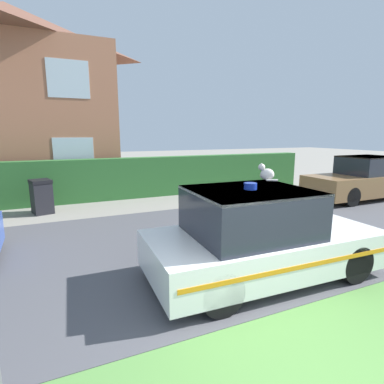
# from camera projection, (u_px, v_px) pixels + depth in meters

# --- Properties ---
(ground_plane) EXTENTS (80.00, 80.00, 0.00)m
(ground_plane) POSITION_uv_depth(u_px,v_px,m) (321.00, 375.00, 3.04)
(ground_plane) COLOR gray
(road_strip) EXTENTS (28.00, 5.94, 0.01)m
(road_strip) POSITION_uv_depth(u_px,v_px,m) (178.00, 244.00, 6.63)
(road_strip) COLOR #4C4C51
(road_strip) RESTS_ON ground
(lawn_verge) EXTENTS (28.00, 1.90, 0.01)m
(lawn_verge) POSITION_uv_depth(u_px,v_px,m) (315.00, 369.00, 3.12)
(lawn_verge) COLOR #568C42
(lawn_verge) RESTS_ON ground
(garden_hedge) EXTENTS (14.24, 0.53, 1.53)m
(garden_hedge) POSITION_uv_depth(u_px,v_px,m) (147.00, 177.00, 11.62)
(garden_hedge) COLOR #2D662D
(garden_hedge) RESTS_ON ground
(police_car) EXTENTS (4.01, 1.93, 1.63)m
(police_car) POSITION_uv_depth(u_px,v_px,m) (259.00, 236.00, 5.04)
(police_car) COLOR black
(police_car) RESTS_ON road_strip
(cat) EXTENTS (0.28, 0.32, 0.29)m
(cat) POSITION_uv_depth(u_px,v_px,m) (266.00, 173.00, 5.05)
(cat) COLOR silver
(cat) RESTS_ON police_car
(neighbour_car_near) EXTENTS (4.53, 1.68, 1.59)m
(neighbour_car_near) POSITION_uv_depth(u_px,v_px,m) (363.00, 180.00, 11.17)
(neighbour_car_near) COLOR black
(neighbour_car_near) RESTS_ON road_strip
(house_left) EXTENTS (7.97, 7.00, 7.66)m
(house_left) POSITION_uv_depth(u_px,v_px,m) (14.00, 98.00, 12.76)
(house_left) COLOR #A86B4C
(house_left) RESTS_ON ground
(wheelie_bin) EXTENTS (0.72, 0.78, 1.05)m
(wheelie_bin) POSITION_uv_depth(u_px,v_px,m) (42.00, 196.00, 9.16)
(wheelie_bin) COLOR black
(wheelie_bin) RESTS_ON ground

